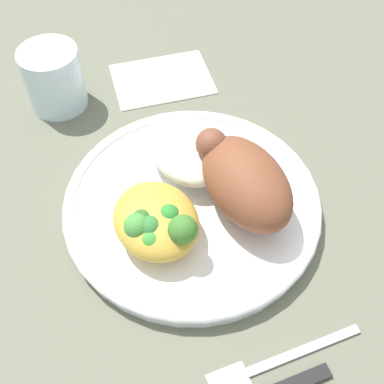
# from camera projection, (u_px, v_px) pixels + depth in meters

# --- Properties ---
(ground_plane) EXTENTS (2.00, 2.00, 0.00)m
(ground_plane) POSITION_uv_depth(u_px,v_px,m) (192.00, 210.00, 0.51)
(ground_plane) COLOR #666853
(plate) EXTENTS (0.26, 0.26, 0.02)m
(plate) POSITION_uv_depth(u_px,v_px,m) (192.00, 204.00, 0.50)
(plate) COLOR white
(plate) RESTS_ON ground_plane
(roasted_chicken) EXTENTS (0.12, 0.07, 0.06)m
(roasted_chicken) POSITION_uv_depth(u_px,v_px,m) (244.00, 181.00, 0.47)
(roasted_chicken) COLOR brown
(roasted_chicken) RESTS_ON plate
(rice_pile) EXTENTS (0.11, 0.07, 0.04)m
(rice_pile) POSITION_uv_depth(u_px,v_px,m) (184.00, 149.00, 0.51)
(rice_pile) COLOR silver
(rice_pile) RESTS_ON plate
(mac_cheese_with_broccoli) EXTENTS (0.09, 0.08, 0.05)m
(mac_cheese_with_broccoli) POSITION_uv_depth(u_px,v_px,m) (156.00, 222.00, 0.45)
(mac_cheese_with_broccoli) COLOR gold
(mac_cheese_with_broccoli) RESTS_ON plate
(fork) EXTENTS (0.03, 0.14, 0.01)m
(fork) POSITION_uv_depth(u_px,v_px,m) (277.00, 361.00, 0.41)
(fork) COLOR #B2B2B7
(fork) RESTS_ON ground_plane
(water_glass) EXTENTS (0.07, 0.07, 0.08)m
(water_glass) POSITION_uv_depth(u_px,v_px,m) (54.00, 78.00, 0.58)
(water_glass) COLOR silver
(water_glass) RESTS_ON ground_plane
(napkin) EXTENTS (0.12, 0.14, 0.00)m
(napkin) POSITION_uv_depth(u_px,v_px,m) (162.00, 79.00, 0.64)
(napkin) COLOR white
(napkin) RESTS_ON ground_plane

